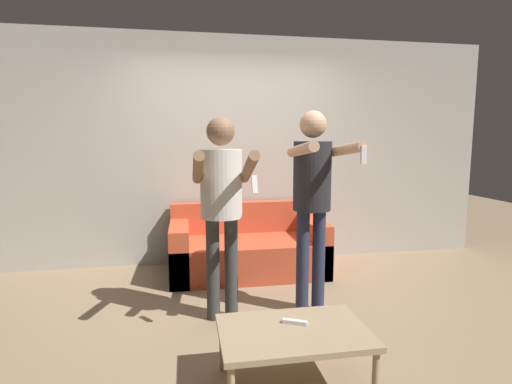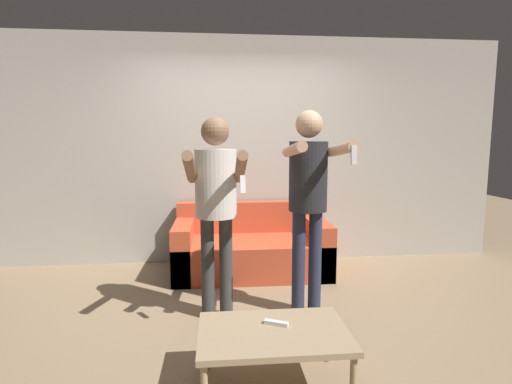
{
  "view_description": "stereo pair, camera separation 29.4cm",
  "coord_description": "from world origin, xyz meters",
  "views": [
    {
      "loc": [
        -0.57,
        -3.24,
        1.49
      ],
      "look_at": [
        0.09,
        0.5,
        0.99
      ],
      "focal_mm": 28.0,
      "sensor_mm": 36.0,
      "label": 1
    },
    {
      "loc": [
        -0.28,
        -3.28,
        1.49
      ],
      "look_at": [
        0.09,
        0.5,
        0.99
      ],
      "focal_mm": 28.0,
      "sensor_mm": 36.0,
      "label": 2
    }
  ],
  "objects": [
    {
      "name": "wall_back",
      "position": [
        0.0,
        1.56,
        1.35
      ],
      "size": [
        6.4,
        0.06,
        2.7
      ],
      "color": "#B7B2A8",
      "rests_on": "ground_plane"
    },
    {
      "name": "ground_plane",
      "position": [
        0.0,
        0.0,
        0.0
      ],
      "size": [
        14.0,
        14.0,
        0.0
      ],
      "primitive_type": "plane",
      "color": "#937A5B"
    },
    {
      "name": "remote_on_table",
      "position": [
        0.07,
        -0.99,
        0.38
      ],
      "size": [
        0.15,
        0.1,
        0.02
      ],
      "color": "white",
      "rests_on": "coffee_table"
    },
    {
      "name": "person_standing_right",
      "position": [
        0.47,
        -0.07,
        1.09
      ],
      "size": [
        0.44,
        0.76,
        1.73
      ],
      "color": "#282D47",
      "rests_on": "ground_plane"
    },
    {
      "name": "couch",
      "position": [
        0.09,
        1.09,
        0.26
      ],
      "size": [
        1.69,
        0.89,
        0.75
      ],
      "color": "#C64C2D",
      "rests_on": "ground_plane"
    },
    {
      "name": "person_standing_left",
      "position": [
        -0.29,
        -0.06,
        1.05
      ],
      "size": [
        0.46,
        0.7,
        1.67
      ],
      "color": "#383838",
      "rests_on": "ground_plane"
    },
    {
      "name": "coffee_table",
      "position": [
        0.05,
        -1.06,
        0.33
      ],
      "size": [
        0.89,
        0.59,
        0.37
      ],
      "color": "tan",
      "rests_on": "ground_plane"
    }
  ]
}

